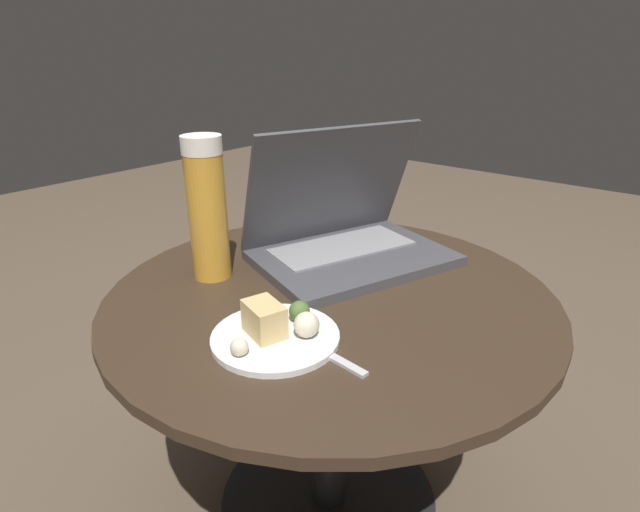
# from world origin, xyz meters

# --- Properties ---
(ground_plane) EXTENTS (6.00, 6.00, 0.00)m
(ground_plane) POSITION_xyz_m (0.00, 0.00, 0.00)
(ground_plane) COLOR brown
(table) EXTENTS (0.74, 0.74, 0.48)m
(table) POSITION_xyz_m (0.00, 0.00, 0.35)
(table) COLOR black
(table) RESTS_ON ground_plane
(laptop) EXTENTS (0.41, 0.35, 0.25)m
(laptop) POSITION_xyz_m (0.13, 0.07, 0.53)
(laptop) COLOR #47474C
(laptop) RESTS_ON table
(beer_glass) EXTENTS (0.07, 0.07, 0.25)m
(beer_glass) POSITION_xyz_m (-0.09, 0.20, 0.61)
(beer_glass) COLOR gold
(beer_glass) RESTS_ON table
(snack_plate) EXTENTS (0.18, 0.18, 0.06)m
(snack_plate) POSITION_xyz_m (-0.17, -0.03, 0.50)
(snack_plate) COLOR white
(snack_plate) RESTS_ON table
(fork) EXTENTS (0.04, 0.19, 0.01)m
(fork) POSITION_xyz_m (-0.15, -0.07, 0.49)
(fork) COLOR silver
(fork) RESTS_ON table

